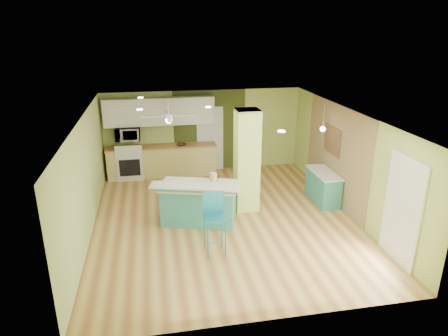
{
  "coord_description": "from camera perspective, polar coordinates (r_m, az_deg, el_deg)",
  "views": [
    {
      "loc": [
        -1.55,
        -8.33,
        4.34
      ],
      "look_at": [
        0.07,
        0.4,
        1.14
      ],
      "focal_mm": 32.0,
      "sensor_mm": 36.0,
      "label": 1
    }
  ],
  "objects": [
    {
      "name": "canister",
      "position": [
        9.24,
        -1.52,
        -1.27
      ],
      "size": [
        0.16,
        0.16,
        0.19
      ],
      "primitive_type": "cylinder",
      "color": "gold",
      "rests_on": "peninsula"
    },
    {
      "name": "wall_right",
      "position": [
        9.98,
        17.22,
        0.88
      ],
      "size": [
        0.01,
        7.0,
        2.5
      ],
      "primitive_type": "cube",
      "color": "#B2C469",
      "rests_on": "floor"
    },
    {
      "name": "wall_front",
      "position": [
        5.94,
        6.32,
        -11.7
      ],
      "size": [
        6.0,
        0.01,
        2.5
      ],
      "primitive_type": "cube",
      "color": "#B2C469",
      "rests_on": "floor"
    },
    {
      "name": "peninsula",
      "position": [
        9.22,
        -3.63,
        -4.92
      ],
      "size": [
        2.07,
        1.53,
        1.06
      ],
      "rotation": [
        0.0,
        0.0,
        -0.29
      ],
      "color": "teal",
      "rests_on": "floor"
    },
    {
      "name": "ceiling_fan",
      "position": [
        10.58,
        -7.92,
        7.3
      ],
      "size": [
        1.41,
        1.41,
        0.61
      ],
      "color": "white",
      "rests_on": "ceiling"
    },
    {
      "name": "pendant_lamp",
      "position": [
        10.3,
        13.93,
        5.45
      ],
      "size": [
        0.14,
        0.14,
        0.69
      ],
      "color": "white",
      "rests_on": "ceiling"
    },
    {
      "name": "kitchen_run",
      "position": [
        12.16,
        -8.81,
        1.05
      ],
      "size": [
        3.25,
        0.63,
        0.94
      ],
      "color": "tan",
      "rests_on": "floor"
    },
    {
      "name": "french_door",
      "position": [
        8.22,
        24.09,
        -5.62
      ],
      "size": [
        0.04,
        1.08,
        2.1
      ],
      "primitive_type": "cube",
      "color": "white",
      "rests_on": "floor"
    },
    {
      "name": "stove",
      "position": [
        12.18,
        -13.27,
        0.7
      ],
      "size": [
        0.76,
        0.66,
        1.08
      ],
      "color": "silver",
      "rests_on": "floor"
    },
    {
      "name": "wall_left",
      "position": [
        9.0,
        -19.16,
        -1.39
      ],
      "size": [
        0.01,
        7.0,
        2.5
      ],
      "primitive_type": "cube",
      "color": "#B2C469",
      "rests_on": "floor"
    },
    {
      "name": "column",
      "position": [
        9.61,
        3.27,
        1.04
      ],
      "size": [
        0.55,
        0.55,
        2.5
      ],
      "primitive_type": "cube",
      "color": "#C1E067",
      "rests_on": "floor"
    },
    {
      "name": "wall_back",
      "position": [
        12.33,
        -2.99,
        5.29
      ],
      "size": [
        6.0,
        0.01,
        2.5
      ],
      "primitive_type": "cube",
      "color": "#B2C469",
      "rests_on": "floor"
    },
    {
      "name": "wall_decor",
      "position": [
        10.56,
        15.24,
        3.8
      ],
      "size": [
        0.03,
        0.9,
        0.7
      ],
      "primitive_type": "cube",
      "color": "brown",
      "rests_on": "wood_panel"
    },
    {
      "name": "microwave",
      "position": [
        11.93,
        -13.6,
        4.76
      ],
      "size": [
        0.7,
        0.48,
        0.39
      ],
      "primitive_type": "imported",
      "color": "white",
      "rests_on": "wall_back"
    },
    {
      "name": "upper_cabinets",
      "position": [
        11.89,
        -9.2,
        7.99
      ],
      "size": [
        3.2,
        0.34,
        0.8
      ],
      "primitive_type": "cube",
      "color": "silver",
      "rests_on": "wall_back"
    },
    {
      "name": "side_counter",
      "position": [
        10.6,
        13.95,
        -2.59
      ],
      "size": [
        0.53,
        1.24,
        0.8
      ],
      "color": "teal",
      "rests_on": "floor"
    },
    {
      "name": "olive_accent",
      "position": [
        12.34,
        -2.05,
        5.32
      ],
      "size": [
        2.2,
        0.02,
        2.5
      ],
      "primitive_type": "cube",
      "color": "#3A451B",
      "rests_on": "floor"
    },
    {
      "name": "interior_door",
      "position": [
        12.38,
        -2.02,
        4.17
      ],
      "size": [
        0.82,
        0.05,
        2.0
      ],
      "primitive_type": "cube",
      "color": "silver",
      "rests_on": "floor"
    },
    {
      "name": "fruit_bowl",
      "position": [
        11.95,
        -6.07,
        3.35
      ],
      "size": [
        0.33,
        0.33,
        0.06
      ],
      "primitive_type": "imported",
      "rotation": [
        0.0,
        0.0,
        0.28
      ],
      "color": "#3C2218",
      "rests_on": "kitchen_run"
    },
    {
      "name": "wood_panel",
      "position": [
        10.48,
        15.67,
        1.93
      ],
      "size": [
        0.02,
        3.4,
        2.5
      ],
      "primitive_type": "cube",
      "color": "#886D4E",
      "rests_on": "floor"
    },
    {
      "name": "floor",
      "position": [
        9.52,
        0.0,
        -7.32
      ],
      "size": [
        6.0,
        7.0,
        0.01
      ],
      "primitive_type": "cube",
      "color": "#9D6637",
      "rests_on": "ground"
    },
    {
      "name": "ceiling",
      "position": [
        8.67,
        0.0,
        7.61
      ],
      "size": [
        6.0,
        7.0,
        0.01
      ],
      "primitive_type": "cube",
      "color": "white",
      "rests_on": "wall_back"
    },
    {
      "name": "bar_stool",
      "position": [
        7.89,
        -1.43,
        -6.53
      ],
      "size": [
        0.43,
        0.43,
        1.26
      ],
      "rotation": [
        0.0,
        0.0,
        0.03
      ],
      "color": "teal",
      "rests_on": "floor"
    }
  ]
}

